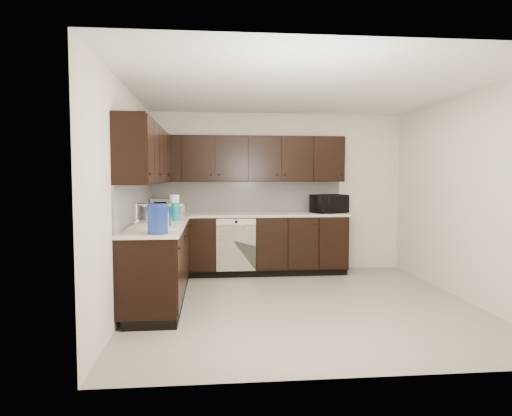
% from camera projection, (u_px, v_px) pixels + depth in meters
% --- Properties ---
extents(floor, '(4.00, 4.00, 0.00)m').
position_uv_depth(floor, '(302.00, 304.00, 5.39)').
color(floor, '#A29986').
rests_on(floor, ground).
extents(ceiling, '(4.00, 4.00, 0.00)m').
position_uv_depth(ceiling, '(303.00, 89.00, 5.22)').
color(ceiling, white).
rests_on(ceiling, wall_back).
extents(wall_back, '(4.00, 0.02, 2.50)m').
position_uv_depth(wall_back, '(278.00, 192.00, 7.29)').
color(wall_back, beige).
rests_on(wall_back, floor).
extents(wall_left, '(0.02, 4.00, 2.50)m').
position_uv_depth(wall_left, '(127.00, 199.00, 5.11)').
color(wall_left, beige).
rests_on(wall_left, floor).
extents(wall_right, '(0.02, 4.00, 2.50)m').
position_uv_depth(wall_right, '(466.00, 197.00, 5.50)').
color(wall_right, beige).
rests_on(wall_right, floor).
extents(wall_front, '(4.00, 0.02, 2.50)m').
position_uv_depth(wall_front, '(357.00, 211.00, 3.32)').
color(wall_front, beige).
rests_on(wall_front, floor).
extents(lower_cabinets, '(3.00, 2.80, 0.90)m').
position_uv_depth(lower_cabinets, '(215.00, 254.00, 6.37)').
color(lower_cabinets, black).
rests_on(lower_cabinets, floor).
extents(countertop, '(3.03, 2.83, 0.04)m').
position_uv_depth(countertop, '(215.00, 218.00, 6.33)').
color(countertop, beige).
rests_on(countertop, lower_cabinets).
extents(backsplash, '(3.00, 2.80, 0.48)m').
position_uv_depth(backsplash, '(200.00, 199.00, 6.50)').
color(backsplash, beige).
rests_on(backsplash, countertop).
extents(upper_cabinets, '(3.00, 2.80, 0.70)m').
position_uv_depth(upper_cabinets, '(208.00, 157.00, 6.36)').
color(upper_cabinets, black).
rests_on(upper_cabinets, wall_back).
extents(dishwasher, '(0.58, 0.04, 0.78)m').
position_uv_depth(dishwasher, '(236.00, 242.00, 6.69)').
color(dishwasher, beige).
rests_on(dishwasher, lower_cabinets).
extents(sink, '(0.54, 0.82, 0.42)m').
position_uv_depth(sink, '(156.00, 231.00, 5.16)').
color(sink, beige).
rests_on(sink, countertop).
extents(microwave, '(0.59, 0.49, 0.28)m').
position_uv_depth(microwave, '(329.00, 204.00, 7.02)').
color(microwave, black).
rests_on(microwave, countertop).
extents(soap_bottle_a, '(0.09, 0.09, 0.17)m').
position_uv_depth(soap_bottle_a, '(168.00, 219.00, 5.08)').
color(soap_bottle_a, gray).
rests_on(soap_bottle_a, countertop).
extents(soap_bottle_b, '(0.10, 0.10, 0.23)m').
position_uv_depth(soap_bottle_b, '(149.00, 215.00, 5.32)').
color(soap_bottle_b, gray).
rests_on(soap_bottle_b, countertop).
extents(toaster_oven, '(0.42, 0.35, 0.23)m').
position_uv_depth(toaster_oven, '(165.00, 206.00, 6.83)').
color(toaster_oven, silver).
rests_on(toaster_oven, countertop).
extents(storage_bin, '(0.57, 0.51, 0.19)m').
position_uv_depth(storage_bin, '(163.00, 212.00, 5.97)').
color(storage_bin, silver).
rests_on(storage_bin, countertop).
extents(blue_pitcher, '(0.24, 0.24, 0.30)m').
position_uv_depth(blue_pitcher, '(158.00, 219.00, 4.47)').
color(blue_pitcher, navy).
rests_on(blue_pitcher, countertop).
extents(teal_tumbler, '(0.13, 0.13, 0.23)m').
position_uv_depth(teal_tumbler, '(175.00, 212.00, 5.72)').
color(teal_tumbler, '#0D8894').
rests_on(teal_tumbler, countertop).
extents(paper_towel_roll, '(0.18, 0.18, 0.31)m').
position_uv_depth(paper_towel_roll, '(174.00, 206.00, 6.32)').
color(paper_towel_roll, white).
rests_on(paper_towel_roll, countertop).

